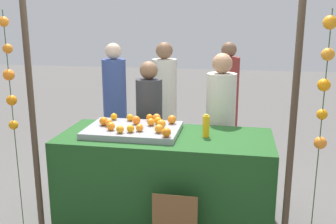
{
  "coord_description": "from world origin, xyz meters",
  "views": [
    {
      "loc": [
        0.68,
        -3.59,
        2.03
      ],
      "look_at": [
        0.0,
        0.15,
        1.1
      ],
      "focal_mm": 41.35,
      "sensor_mm": 36.0,
      "label": 1
    }
  ],
  "objects_px": {
    "orange_1": "(114,117)",
    "vendor_right": "(220,131)",
    "orange_0": "(158,121)",
    "juice_bottle": "(206,126)",
    "vendor_left": "(149,130)",
    "stall_counter": "(165,178)"
  },
  "relations": [
    {
      "from": "vendor_right",
      "to": "orange_1",
      "type": "bearing_deg",
      "value": -158.91
    },
    {
      "from": "stall_counter",
      "to": "orange_0",
      "type": "relative_size",
      "value": 27.67
    },
    {
      "from": "orange_1",
      "to": "vendor_right",
      "type": "xyz_separation_m",
      "value": [
        1.12,
        0.43,
        -0.23
      ]
    },
    {
      "from": "stall_counter",
      "to": "juice_bottle",
      "type": "relative_size",
      "value": 9.29
    },
    {
      "from": "orange_0",
      "to": "vendor_left",
      "type": "height_order",
      "value": "vendor_left"
    },
    {
      "from": "orange_0",
      "to": "vendor_right",
      "type": "relative_size",
      "value": 0.05
    },
    {
      "from": "vendor_left",
      "to": "orange_0",
      "type": "bearing_deg",
      "value": -68.37
    },
    {
      "from": "orange_1",
      "to": "vendor_right",
      "type": "distance_m",
      "value": 1.22
    },
    {
      "from": "orange_1",
      "to": "orange_0",
      "type": "bearing_deg",
      "value": -9.92
    },
    {
      "from": "juice_bottle",
      "to": "vendor_right",
      "type": "height_order",
      "value": "vendor_right"
    },
    {
      "from": "stall_counter",
      "to": "orange_1",
      "type": "distance_m",
      "value": 0.86
    },
    {
      "from": "stall_counter",
      "to": "orange_0",
      "type": "bearing_deg",
      "value": 122.22
    },
    {
      "from": "juice_bottle",
      "to": "orange_1",
      "type": "bearing_deg",
      "value": 166.8
    },
    {
      "from": "stall_counter",
      "to": "juice_bottle",
      "type": "height_order",
      "value": "juice_bottle"
    },
    {
      "from": "orange_0",
      "to": "juice_bottle",
      "type": "relative_size",
      "value": 0.34
    },
    {
      "from": "orange_1",
      "to": "vendor_left",
      "type": "bearing_deg",
      "value": 59.4
    },
    {
      "from": "orange_1",
      "to": "juice_bottle",
      "type": "height_order",
      "value": "juice_bottle"
    },
    {
      "from": "vendor_left",
      "to": "vendor_right",
      "type": "relative_size",
      "value": 0.93
    },
    {
      "from": "juice_bottle",
      "to": "vendor_right",
      "type": "relative_size",
      "value": 0.14
    },
    {
      "from": "orange_0",
      "to": "orange_1",
      "type": "distance_m",
      "value": 0.51
    },
    {
      "from": "stall_counter",
      "to": "orange_1",
      "type": "height_order",
      "value": "orange_1"
    },
    {
      "from": "stall_counter",
      "to": "vendor_left",
      "type": "xyz_separation_m",
      "value": [
        -0.33,
        0.73,
        0.27
      ]
    }
  ]
}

